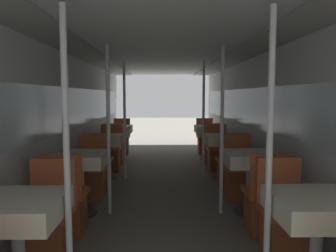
% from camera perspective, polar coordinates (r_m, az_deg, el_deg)
% --- Properties ---
extents(wall_left, '(0.05, 10.05, 2.05)m').
position_cam_1_polar(wall_left, '(5.21, -16.51, 0.76)').
color(wall_left, silver).
rests_on(wall_left, ground_plane).
extents(wall_right, '(0.05, 10.05, 2.05)m').
position_cam_1_polar(wall_right, '(5.24, 15.21, 0.82)').
color(wall_right, silver).
rests_on(wall_right, ground_plane).
extents(ceiling_panel, '(2.86, 10.05, 0.07)m').
position_cam_1_polar(ceiling_panel, '(5.05, -0.62, 12.62)').
color(ceiling_panel, silver).
rests_on(ceiling_panel, wall_left).
extents(dining_table_left_0, '(0.62, 0.62, 0.76)m').
position_cam_1_polar(dining_table_left_0, '(2.54, -24.85, -13.80)').
color(dining_table_left_0, '#4C4C51').
rests_on(dining_table_left_0, ground_plane).
extents(chair_left_far_0, '(0.41, 0.41, 0.88)m').
position_cam_1_polar(chair_left_far_0, '(3.19, -20.07, -16.56)').
color(chair_left_far_0, brown).
rests_on(chair_left_far_0, ground_plane).
extents(support_pole_left_0, '(0.05, 0.05, 2.05)m').
position_cam_1_polar(support_pole_left_0, '(2.32, -17.21, -5.57)').
color(support_pole_left_0, silver).
rests_on(support_pole_left_0, ground_plane).
extents(dining_table_left_1, '(0.62, 0.62, 0.76)m').
position_cam_1_polar(dining_table_left_1, '(4.14, -15.07, -6.12)').
color(dining_table_left_1, '#4C4C51').
rests_on(dining_table_left_1, ground_plane).
extents(chair_left_near_1, '(0.41, 0.41, 0.88)m').
position_cam_1_polar(chair_left_near_1, '(3.68, -17.23, -13.48)').
color(chair_left_near_1, brown).
rests_on(chair_left_near_1, ground_plane).
extents(chair_left_far_1, '(0.41, 0.41, 0.88)m').
position_cam_1_polar(chair_left_far_1, '(4.80, -13.22, -8.94)').
color(chair_left_far_1, brown).
rests_on(chair_left_far_1, ground_plane).
extents(support_pole_left_1, '(0.05, 0.05, 2.05)m').
position_cam_1_polar(support_pole_left_1, '(4.02, -10.32, -0.88)').
color(support_pole_left_1, silver).
rests_on(support_pole_left_1, ground_plane).
extents(dining_table_left_2, '(0.62, 0.62, 0.76)m').
position_cam_1_polar(dining_table_left_2, '(5.84, -10.95, -2.74)').
color(dining_table_left_2, '#4C4C51').
rests_on(dining_table_left_2, ground_plane).
extents(chair_left_near_2, '(0.41, 0.41, 0.88)m').
position_cam_1_polar(chair_left_near_2, '(5.32, -11.98, -7.49)').
color(chair_left_near_2, brown).
rests_on(chair_left_near_2, ground_plane).
extents(chair_left_far_2, '(0.41, 0.41, 0.88)m').
position_cam_1_polar(chair_left_far_2, '(6.48, -9.99, -5.15)').
color(chair_left_far_2, brown).
rests_on(chair_left_far_2, ground_plane).
extents(support_pole_left_2, '(0.05, 0.05, 2.05)m').
position_cam_1_polar(support_pole_left_2, '(5.75, -7.56, 1.01)').
color(support_pole_left_2, silver).
rests_on(support_pole_left_2, ground_plane).
extents(dining_table_left_3, '(0.62, 0.62, 0.76)m').
position_cam_1_polar(dining_table_left_3, '(7.55, -8.71, -0.87)').
color(dining_table_left_3, '#4C4C51').
rests_on(dining_table_left_3, ground_plane).
extents(chair_left_near_3, '(0.41, 0.41, 0.88)m').
position_cam_1_polar(chair_left_near_3, '(7.01, -9.31, -4.34)').
color(chair_left_near_3, brown).
rests_on(chair_left_near_3, ground_plane).
extents(chair_left_far_3, '(0.41, 0.41, 0.88)m').
position_cam_1_polar(chair_left_far_3, '(8.19, -8.12, -2.93)').
color(chair_left_far_3, brown).
rests_on(chair_left_far_3, ground_plane).
extents(dining_table_right_0, '(0.62, 0.62, 0.76)m').
position_cam_1_polar(dining_table_right_0, '(2.58, 24.62, -13.49)').
color(dining_table_right_0, '#4C4C51').
rests_on(dining_table_right_0, ground_plane).
extents(chair_right_far_0, '(0.41, 0.41, 0.88)m').
position_cam_1_polar(chair_right_far_0, '(3.22, 19.52, -16.32)').
color(chair_right_far_0, brown).
rests_on(chair_right_far_0, ground_plane).
extents(support_pole_right_0, '(0.05, 0.05, 2.05)m').
position_cam_1_polar(support_pole_right_0, '(2.35, 17.21, -5.43)').
color(support_pole_right_0, silver).
rests_on(support_pole_right_0, ground_plane).
extents(dining_table_right_1, '(0.62, 0.62, 0.76)m').
position_cam_1_polar(dining_table_right_1, '(4.17, 14.07, -6.03)').
color(dining_table_right_1, '#4C4C51').
rests_on(dining_table_right_1, ground_plane).
extents(chair_right_near_1, '(0.41, 0.41, 0.88)m').
position_cam_1_polar(chair_right_near_1, '(3.70, 16.45, -13.31)').
color(chair_right_near_1, brown).
rests_on(chair_right_near_1, ground_plane).
extents(chair_right_far_1, '(0.41, 0.41, 0.88)m').
position_cam_1_polar(chair_right_far_1, '(4.82, 12.08, -8.85)').
color(chair_right_far_1, brown).
rests_on(chair_right_far_1, ground_plane).
extents(support_pole_right_1, '(0.05, 0.05, 2.05)m').
position_cam_1_polar(support_pole_right_1, '(4.03, 9.37, -0.84)').
color(support_pole_right_1, silver).
rests_on(support_pole_right_1, ground_plane).
extents(dining_table_right_2, '(0.62, 0.62, 0.76)m').
position_cam_1_polar(dining_table_right_2, '(5.85, 9.57, -2.69)').
color(dining_table_right_2, '#4C4C51').
rests_on(dining_table_right_2, ground_plane).
extents(chair_right_near_2, '(0.41, 0.41, 0.88)m').
position_cam_1_polar(chair_right_near_2, '(5.34, 10.72, -7.42)').
color(chair_right_near_2, brown).
rests_on(chair_right_near_2, ground_plane).
extents(chair_right_far_2, '(0.41, 0.41, 0.88)m').
position_cam_1_polar(chair_right_far_2, '(6.49, 8.53, -5.10)').
color(chair_right_far_2, brown).
rests_on(chair_right_far_2, ground_plane).
extents(support_pole_right_2, '(0.05, 0.05, 2.05)m').
position_cam_1_polar(support_pole_right_2, '(5.76, 6.19, 1.04)').
color(support_pole_right_2, silver).
rests_on(support_pole_right_2, ground_plane).
extents(dining_table_right_3, '(0.62, 0.62, 0.76)m').
position_cam_1_polar(dining_table_right_3, '(7.57, 7.11, -0.84)').
color(dining_table_right_3, '#4C4C51').
rests_on(dining_table_right_3, ground_plane).
extents(chair_right_near_3, '(0.41, 0.41, 0.88)m').
position_cam_1_polar(chair_right_near_3, '(7.03, 7.78, -4.30)').
color(chair_right_near_3, brown).
rests_on(chair_right_near_3, ground_plane).
extents(chair_right_far_3, '(0.41, 0.41, 0.88)m').
position_cam_1_polar(chair_right_far_3, '(8.20, 6.47, -2.89)').
color(chair_right_far_3, brown).
rests_on(chair_right_far_3, ground_plane).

